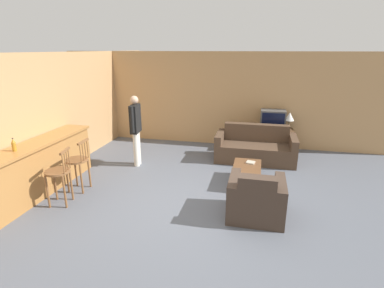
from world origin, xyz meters
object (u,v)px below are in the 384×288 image
Objects in this scene: tv_unit at (271,140)px; book_on_table at (251,162)px; bar_chair_mid at (78,163)px; bar_chair_near at (59,175)px; armchair_near at (256,200)px; tv at (273,120)px; person_by_window at (136,127)px; table_lamp at (290,117)px; couch_far at (255,148)px; bottle at (14,145)px; coffee_table at (247,169)px.

tv_unit is 2.09m from book_on_table.
bar_chair_near is at bearing -90.03° from bar_chair_mid.
armchair_near is 3.58m from tv.
person_by_window is (-3.12, -1.79, 0.08)m from tv.
armchair_near is 1.91× the size of table_lamp.
tv_unit is at bearing 90.00° from tv.
armchair_near is 0.81× the size of tv_unit.
person_by_window is (-2.72, -0.97, 0.64)m from couch_far.
person_by_window is at bearing -160.37° from couch_far.
book_on_table is at bearing -102.95° from tv_unit.
couch_far is at bearing 38.75° from bottle.
bar_chair_near is 0.62× the size of person_by_window.
tv is at bearing 29.86° from person_by_window.
bar_chair_near reaches higher than book_on_table.
tv_unit is at bearing -180.00° from table_lamp.
bar_chair_near is at bearing -133.88° from tv_unit.
tv is (3.71, 3.28, 0.31)m from bar_chair_mid.
armchair_near is 4.46× the size of book_on_table.
bar_chair_near is 0.92× the size of tv_unit.
bar_chair_near is 5.07× the size of book_on_table.
tv_unit is at bearing 42.54° from bottle.
table_lamp is (4.13, 3.86, 0.40)m from bar_chair_near.
coffee_table is at bearing 26.75° from bar_chair_near.
armchair_near is at bearing -101.74° from table_lamp.
table_lamp is 3.97m from person_by_window.
table_lamp is at bearing 26.88° from person_by_window.
tv_unit is 5.52× the size of book_on_table.
armchair_near is 3.36m from person_by_window.
couch_far is 1.33m from table_lamp.
book_on_table is at bearing -113.58° from table_lamp.
bar_chair_mid reaches higher than coffee_table.
bar_chair_mid is 0.62× the size of person_by_window.
person_by_window reaches higher than tv_unit.
armchair_near is at bearing -84.13° from book_on_table.
bar_chair_near is 1.14× the size of armchair_near.
coffee_table is 4.22× the size of bottle.
armchair_near reaches higher than tv_unit.
bar_chair_near is 4.50m from couch_far.
couch_far is 5.16m from bottle.
coffee_table is 4.30m from bottle.
bar_chair_mid is at bearing -138.51° from tv_unit.
tv_unit is (0.53, 2.25, -0.01)m from coffee_table.
bottle is at bearing -137.46° from tv_unit.
bar_chair_mid reaches higher than couch_far.
person_by_window is (0.59, 2.06, 0.39)m from bar_chair_near.
tv is 2.14m from book_on_table.
bar_chair_mid is at bearing -138.53° from tv.
couch_far is 1.07m from tv.
book_on_table is at bearing -93.24° from couch_far.
bottle reaches higher than couch_far.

